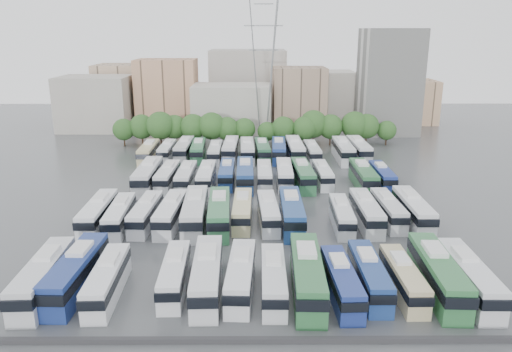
{
  "coord_description": "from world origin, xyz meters",
  "views": [
    {
      "loc": [
        -0.28,
        -69.75,
        25.66
      ],
      "look_at": [
        0.07,
        7.26,
        3.0
      ],
      "focal_mm": 35.0,
      "sensor_mm": 36.0,
      "label": 1
    }
  ],
  "objects_px": {
    "bus_r2_s7": "(264,175)",
    "bus_r1_s10": "(342,215)",
    "bus_r1_s7": "(268,212)",
    "bus_r3_s10": "(312,152)",
    "bus_r1_s12": "(388,209)",
    "bus_r0_s10": "(369,275)",
    "bus_r0_s7": "(273,279)",
    "bus_r0_s12": "(438,273)",
    "bus_r2_s6": "(245,174)",
    "bus_r0_s2": "(107,280)",
    "bus_r3_s0": "(149,152)",
    "bus_r3_s9": "(295,149)",
    "bus_r0_s13": "(468,277)",
    "bus_r3_s13": "(359,149)",
    "bus_r0_s11": "(403,278)",
    "bus_r0_s4": "(175,274)",
    "bus_r2_s2": "(167,176)",
    "bus_r0_s0": "(44,276)",
    "bus_r2_s4": "(206,176)",
    "bus_r3_s5": "(231,149)",
    "bus_r3_s6": "(247,150)",
    "bus_r1_s5": "(219,212)",
    "bus_r1_s6": "(242,210)",
    "bus_r3_s7": "(262,150)",
    "bus_r1_s1": "(120,215)",
    "bus_r0_s8": "(307,274)",
    "bus_r3_s12": "(343,150)",
    "bus_r2_s13": "(382,176)",
    "bus_r2_s8": "(284,174)",
    "bus_r1_s0": "(98,213)",
    "bus_r1_s3": "(171,213)",
    "bus_r1_s4": "(195,212)",
    "bus_r1_s11": "(366,212)",
    "bus_r2_s10": "(323,174)",
    "bus_r2_s3": "(186,177)",
    "bus_r0_s9": "(341,281)",
    "bus_r3_s4": "(215,152)",
    "bus_r3_s8": "(279,150)",
    "bus_r0_s1": "(76,272)",
    "bus_r1_s8": "(292,212)",
    "bus_r3_s1": "(167,151)",
    "bus_r3_s3": "(198,150)",
    "bus_r0_s5": "(207,274)"
  },
  "relations": [
    {
      "from": "bus_r0_s13",
      "to": "bus_r3_s9",
      "type": "relative_size",
      "value": 0.93
    },
    {
      "from": "bus_r1_s11",
      "to": "bus_r2_s10",
      "type": "relative_size",
      "value": 1.11
    },
    {
      "from": "bus_r2_s6",
      "to": "bus_r0_s2",
      "type": "bearing_deg",
      "value": -110.43
    },
    {
      "from": "bus_r3_s5",
      "to": "bus_r3_s12",
      "type": "bearing_deg",
      "value": -2.52
    },
    {
      "from": "bus_r0_s0",
      "to": "bus_r2_s3",
      "type": "xyz_separation_m",
      "value": [
        9.59,
        35.73,
        -0.2
      ]
    },
    {
      "from": "bus_r3_s13",
      "to": "bus_r0_s11",
      "type": "bearing_deg",
      "value": -98.2
    },
    {
      "from": "bus_r1_s7",
      "to": "bus_r3_s10",
      "type": "xyz_separation_m",
      "value": [
        9.94,
        34.84,
        -0.0
      ]
    },
    {
      "from": "bus_r0_s0",
      "to": "bus_r3_s6",
      "type": "bearing_deg",
      "value": 67.77
    },
    {
      "from": "bus_r1_s0",
      "to": "bus_r1_s6",
      "type": "height_order",
      "value": "bus_r1_s0"
    },
    {
      "from": "bus_r0_s11",
      "to": "bus_r1_s7",
      "type": "relative_size",
      "value": 0.95
    },
    {
      "from": "bus_r1_s5",
      "to": "bus_r1_s6",
      "type": "bearing_deg",
      "value": 24.79
    },
    {
      "from": "bus_r0_s4",
      "to": "bus_r2_s2",
      "type": "distance_m",
      "value": 35.64
    },
    {
      "from": "bus_r1_s8",
      "to": "bus_r2_s3",
      "type": "height_order",
      "value": "bus_r1_s8"
    },
    {
      "from": "bus_r3_s1",
      "to": "bus_r3_s10",
      "type": "height_order",
      "value": "bus_r3_s10"
    },
    {
      "from": "bus_r1_s12",
      "to": "bus_r0_s10",
      "type": "bearing_deg",
      "value": -111.09
    },
    {
      "from": "bus_r2_s2",
      "to": "bus_r1_s0",
      "type": "bearing_deg",
      "value": -107.7
    },
    {
      "from": "bus_r2_s13",
      "to": "bus_r3_s10",
      "type": "xyz_separation_m",
      "value": [
        -9.96,
        17.34,
        0.02
      ]
    },
    {
      "from": "bus_r0_s10",
      "to": "bus_r3_s1",
      "type": "distance_m",
      "value": 62.03
    },
    {
      "from": "bus_r0_s7",
      "to": "bus_r0_s12",
      "type": "bearing_deg",
      "value": 2.29
    },
    {
      "from": "bus_r0_s9",
      "to": "bus_r1_s8",
      "type": "bearing_deg",
      "value": 98.3
    },
    {
      "from": "bus_r0_s1",
      "to": "bus_r3_s7",
      "type": "xyz_separation_m",
      "value": [
        19.88,
        53.83,
        -0.15
      ]
    },
    {
      "from": "bus_r2_s10",
      "to": "bus_r3_s8",
      "type": "distance_m",
      "value": 18.44
    },
    {
      "from": "bus_r1_s3",
      "to": "bus_r1_s4",
      "type": "xyz_separation_m",
      "value": [
        3.29,
        -0.18,
        0.23
      ]
    },
    {
      "from": "bus_r1_s3",
      "to": "bus_r0_s11",
      "type": "bearing_deg",
      "value": -31.86
    },
    {
      "from": "bus_r2_s7",
      "to": "bus_r1_s10",
      "type": "bearing_deg",
      "value": -62.59
    },
    {
      "from": "bus_r0_s2",
      "to": "bus_r3_s6",
      "type": "xyz_separation_m",
      "value": [
        13.27,
        54.63,
        0.18
      ]
    },
    {
      "from": "bus_r1_s10",
      "to": "bus_r1_s6",
      "type": "bearing_deg",
      "value": 174.03
    },
    {
      "from": "bus_r1_s10",
      "to": "bus_r0_s1",
      "type": "bearing_deg",
      "value": -148.63
    },
    {
      "from": "bus_r0_s13",
      "to": "bus_r2_s8",
      "type": "xyz_separation_m",
      "value": [
        -16.2,
        37.35,
        -0.09
      ]
    },
    {
      "from": "bus_r0_s7",
      "to": "bus_r1_s5",
      "type": "bearing_deg",
      "value": 110.59
    },
    {
      "from": "bus_r3_s7",
      "to": "bus_r1_s1",
      "type": "bearing_deg",
      "value": -120.93
    },
    {
      "from": "bus_r0_s8",
      "to": "bus_r3_s12",
      "type": "relative_size",
      "value": 1.03
    },
    {
      "from": "bus_r0_s2",
      "to": "bus_r2_s13",
      "type": "relative_size",
      "value": 1.03
    },
    {
      "from": "bus_r1_s11",
      "to": "bus_r3_s12",
      "type": "height_order",
      "value": "bus_r3_s12"
    },
    {
      "from": "bus_r3_s1",
      "to": "bus_r3_s9",
      "type": "bearing_deg",
      "value": -0.66
    },
    {
      "from": "bus_r1_s0",
      "to": "bus_r2_s4",
      "type": "distance_m",
      "value": 21.91
    },
    {
      "from": "bus_r1_s10",
      "to": "bus_r3_s9",
      "type": "height_order",
      "value": "bus_r3_s9"
    },
    {
      "from": "bus_r0_s9",
      "to": "bus_r1_s3",
      "type": "relative_size",
      "value": 0.94
    },
    {
      "from": "bus_r3_s5",
      "to": "bus_r3_s6",
      "type": "relative_size",
      "value": 1.0
    },
    {
      "from": "bus_r3_s0",
      "to": "bus_r3_s9",
      "type": "xyz_separation_m",
      "value": [
        29.81,
        1.13,
        0.21
      ]
    },
    {
      "from": "bus_r2_s7",
      "to": "bus_r2_s8",
      "type": "relative_size",
      "value": 0.94
    },
    {
      "from": "bus_r0_s13",
      "to": "bus_r3_s13",
      "type": "xyz_separation_m",
      "value": [
        0.17,
        55.12,
        0.09
      ]
    },
    {
      "from": "bus_r0_s7",
      "to": "bus_r3_s5",
      "type": "relative_size",
      "value": 0.88
    },
    {
      "from": "bus_r3_s4",
      "to": "bus_r3_s8",
      "type": "xyz_separation_m",
      "value": [
        12.99,
        0.92,
        0.21
      ]
    },
    {
      "from": "bus_r0_s12",
      "to": "bus_r3_s12",
      "type": "height_order",
      "value": "bus_r0_s12"
    },
    {
      "from": "bus_r3_s7",
      "to": "bus_r3_s3",
      "type": "bearing_deg",
      "value": 175.95
    },
    {
      "from": "bus_r1_s6",
      "to": "bus_r0_s5",
      "type": "bearing_deg",
      "value": -98.45
    },
    {
      "from": "bus_r0_s4",
      "to": "bus_r2_s3",
      "type": "height_order",
      "value": "bus_r2_s3"
    },
    {
      "from": "bus_r2_s3",
      "to": "bus_r3_s6",
      "type": "xyz_separation_m",
      "value": [
        10.11,
        18.61,
        0.17
      ]
    },
    {
      "from": "bus_r0_s0",
      "to": "bus_r2_s4",
      "type": "distance_m",
      "value": 38.1
    }
  ]
}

